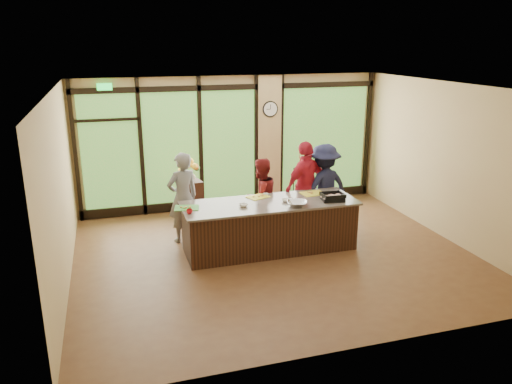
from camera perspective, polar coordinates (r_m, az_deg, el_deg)
floor at (r=9.13m, az=2.12°, el=-7.23°), size 7.00×7.00×0.00m
ceiling at (r=8.36m, az=2.35°, el=11.87°), size 7.00×7.00×0.00m
back_wall at (r=11.43m, az=-2.67°, el=5.65°), size 7.00×0.00×7.00m
left_wall at (r=8.22m, az=-21.52°, el=-0.06°), size 0.00×6.00×6.00m
right_wall at (r=10.28m, az=21.05°, el=3.24°), size 0.00×6.00×6.00m
window_wall at (r=11.45m, az=-1.81°, el=5.14°), size 6.90×0.12×3.00m
island_base at (r=9.22m, az=1.55°, el=-4.01°), size 3.10×1.00×0.88m
countertop at (r=9.07m, az=1.57°, el=-1.29°), size 3.20×1.10×0.04m
wall_clock at (r=11.41m, az=1.64°, el=9.46°), size 0.36×0.04×0.36m
cook_left at (r=9.57m, az=-8.36°, el=-0.63°), size 0.74×0.61×1.75m
cook_midleft at (r=9.83m, az=0.54°, el=-0.57°), size 0.93×0.84×1.55m
cook_midright at (r=10.06m, az=5.71°, el=0.62°), size 1.17×0.85×1.85m
cook_right at (r=10.23m, az=7.75°, el=0.59°), size 1.26×0.89×1.76m
roasting_pan at (r=9.25m, az=8.76°, el=-0.75°), size 0.44×0.37×0.07m
mixing_bowl at (r=8.87m, az=4.72°, el=-1.33°), size 0.46×0.46×0.09m
cutting_board_left at (r=8.82m, az=-7.93°, el=-1.81°), size 0.48×0.40×0.01m
cutting_board_center at (r=9.35m, az=0.23°, el=-0.55°), size 0.47×0.41×0.01m
cutting_board_right at (r=9.62m, az=6.50°, el=-0.16°), size 0.47×0.37×0.01m
prep_bowl_near at (r=8.82m, az=-1.45°, el=-1.53°), size 0.19×0.19×0.05m
prep_bowl_mid at (r=9.10m, az=3.44°, el=-0.97°), size 0.15×0.15×0.05m
prep_bowl_far at (r=9.48m, az=1.13°, el=-0.26°), size 0.14×0.14×0.03m
red_ramekin at (r=8.52m, az=-7.61°, el=-2.22°), size 0.13×0.13×0.08m
flower_stand at (r=10.78m, az=-7.46°, el=-1.00°), size 0.52×0.52×0.88m
flower_vase at (r=10.62m, az=-7.57°, el=1.88°), size 0.28×0.28×0.24m
bar_cart at (r=11.94m, az=5.95°, el=1.29°), size 0.75×0.61×0.89m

